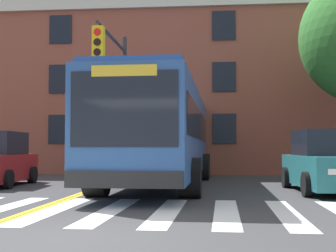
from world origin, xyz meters
The scene contains 8 objects.
ground_plane centered at (0.00, 0.00, 0.00)m, with size 120.00×120.00×0.00m, color #38383A.
crosswalk centered at (0.05, 2.92, 0.00)m, with size 12.32×4.58×0.01m.
lane_line_yellow_inner centered at (-1.59, 16.92, 0.00)m, with size 0.12×36.00×0.01m, color gold.
lane_line_yellow_outer centered at (-1.43, 16.92, 0.00)m, with size 0.12×36.00×0.01m, color gold.
city_bus centered at (0.43, 9.36, 1.80)m, with size 3.21×12.53×3.28m.
car_teal_far_lane centered at (5.47, 7.47, 0.82)m, with size 2.19×4.70×1.80m.
traffic_light_overhead centered at (-1.23, 9.38, 3.72)m, with size 0.34×4.35×5.55m.
building_facade centered at (2.71, 19.80, 4.36)m, with size 39.61×8.75×8.71m.
Camera 1 is at (2.11, -6.50, 1.28)m, focal length 50.00 mm.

